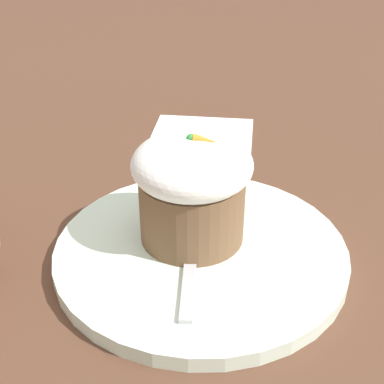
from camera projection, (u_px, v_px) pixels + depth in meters
The scene contains 5 objects.
ground_plane at pixel (201, 258), 0.46m from camera, with size 4.00×4.00×0.00m, color #513323.
dessert_plate at pixel (201, 252), 0.46m from camera, with size 0.25×0.25×0.01m.
carrot_cake at pixel (192, 186), 0.44m from camera, with size 0.10×0.10×0.10m.
spoon at pixel (191, 257), 0.43m from camera, with size 0.04×0.11×0.01m.
paper_napkin at pixel (202, 133), 0.68m from camera, with size 0.14×0.13×0.00m.
Camera 1 is at (0.09, -0.35, 0.28)m, focal length 50.00 mm.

